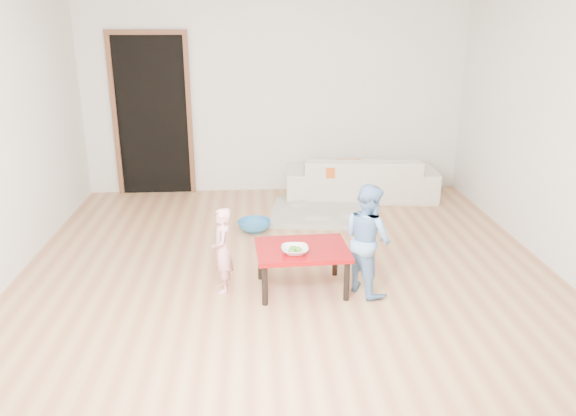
{
  "coord_description": "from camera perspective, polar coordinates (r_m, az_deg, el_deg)",
  "views": [
    {
      "loc": [
        -0.3,
        -4.92,
        2.28
      ],
      "look_at": [
        0.0,
        -0.2,
        0.65
      ],
      "focal_mm": 35.0,
      "sensor_mm": 36.0,
      "label": 1
    }
  ],
  "objects": [
    {
      "name": "floor",
      "position": [
        5.43,
        -0.13,
        -5.81
      ],
      "size": [
        5.0,
        5.0,
        0.01
      ],
      "primitive_type": "cube",
      "color": "#A66A47",
      "rests_on": "ground"
    },
    {
      "name": "basin",
      "position": [
        6.26,
        -3.44,
        -1.8
      ],
      "size": [
        0.37,
        0.37,
        0.12
      ],
      "primitive_type": "imported",
      "color": "teal",
      "rests_on": "floor"
    },
    {
      "name": "blanket",
      "position": [
        6.75,
        3.55,
        -0.48
      ],
      "size": [
        1.35,
        1.18,
        0.06
      ],
      "primitive_type": null,
      "rotation": [
        0.0,
        0.0,
        -0.15
      ],
      "color": "#B7B5A1",
      "rests_on": "floor"
    },
    {
      "name": "cushion",
      "position": [
        7.18,
        5.66,
        4.03
      ],
      "size": [
        0.5,
        0.45,
        0.13
      ],
      "primitive_type": "cube",
      "rotation": [
        0.0,
        0.0,
        -0.01
      ],
      "color": "#DD5A18",
      "rests_on": "sofa"
    },
    {
      "name": "red_table",
      "position": [
        4.9,
        1.42,
        -6.16
      ],
      "size": [
        0.82,
        0.63,
        0.39
      ],
      "primitive_type": null,
      "rotation": [
        0.0,
        0.0,
        0.05
      ],
      "color": "maroon",
      "rests_on": "floor"
    },
    {
      "name": "doorway",
      "position": [
        7.62,
        -13.58,
        9.0
      ],
      "size": [
        1.02,
        0.08,
        2.11
      ],
      "primitive_type": null,
      "color": "brown",
      "rests_on": "back_wall"
    },
    {
      "name": "right_wall",
      "position": [
        5.74,
        25.83,
        7.31
      ],
      "size": [
        0.02,
        5.0,
        2.6
      ],
      "primitive_type": "cube",
      "color": "silver",
      "rests_on": "floor"
    },
    {
      "name": "child_pink",
      "position": [
        4.83,
        -6.7,
        -4.31
      ],
      "size": [
        0.21,
        0.29,
        0.75
      ],
      "primitive_type": "imported",
      "rotation": [
        0.0,
        0.0,
        -1.47
      ],
      "color": "pink",
      "rests_on": "floor"
    },
    {
      "name": "back_wall",
      "position": [
        7.49,
        -1.33,
        11.48
      ],
      "size": [
        5.0,
        0.02,
        2.6
      ],
      "primitive_type": "cube",
      "color": "silver",
      "rests_on": "floor"
    },
    {
      "name": "sofa",
      "position": [
        7.38,
        7.4,
        3.14
      ],
      "size": [
        1.98,
        0.9,
        0.56
      ],
      "primitive_type": "imported",
      "rotation": [
        0.0,
        0.0,
        3.06
      ],
      "color": "beige",
      "rests_on": "floor"
    },
    {
      "name": "child_blue",
      "position": [
        4.8,
        8.09,
        -3.14
      ],
      "size": [
        0.55,
        0.59,
        0.97
      ],
      "primitive_type": "imported",
      "rotation": [
        0.0,
        0.0,
        2.07
      ],
      "color": "#5887CD",
      "rests_on": "floor"
    },
    {
      "name": "broccoli",
      "position": [
        4.7,
        0.7,
        -4.29
      ],
      "size": [
        0.12,
        0.12,
        0.06
      ],
      "primitive_type": null,
      "color": "#2D5919",
      "rests_on": "red_table"
    },
    {
      "name": "bowl",
      "position": [
        4.7,
        0.7,
        -4.29
      ],
      "size": [
        0.23,
        0.23,
        0.06
      ],
      "primitive_type": "imported",
      "color": "white",
      "rests_on": "red_table"
    }
  ]
}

